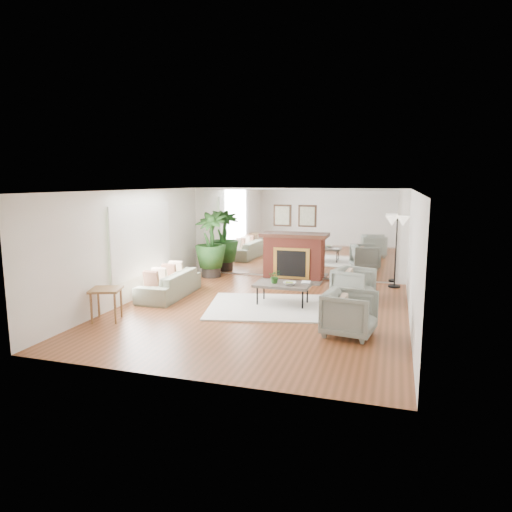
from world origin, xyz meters
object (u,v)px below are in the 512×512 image
(floor_lamp, at_px, (397,227))
(fireplace, at_px, (293,256))
(sofa, at_px, (169,284))
(side_table, at_px, (106,294))
(armchair_front, at_px, (350,314))
(coffee_table, at_px, (283,285))
(potted_ficus, at_px, (211,242))
(armchair_back, at_px, (354,284))

(floor_lamp, bearing_deg, fireplace, 176.63)
(sofa, xyz_separation_m, side_table, (-0.28, -2.05, 0.24))
(armchair_front, height_order, side_table, armchair_front)
(coffee_table, xyz_separation_m, floor_lamp, (2.34, 2.50, 1.12))
(sofa, xyz_separation_m, potted_ficus, (0.07, 2.37, 0.69))
(fireplace, xyz_separation_m, side_table, (-2.65, -4.75, -0.12))
(sofa, bearing_deg, armchair_back, 99.98)
(sofa, relative_size, floor_lamp, 1.10)
(potted_ficus, bearing_deg, floor_lamp, 1.95)
(armchair_front, relative_size, floor_lamp, 0.48)
(side_table, height_order, potted_ficus, potted_ficus)
(coffee_table, distance_m, floor_lamp, 3.60)
(armchair_back, relative_size, floor_lamp, 0.45)
(armchair_front, xyz_separation_m, side_table, (-4.61, -0.49, 0.14))
(armchair_back, bearing_deg, armchair_front, -160.13)
(fireplace, xyz_separation_m, potted_ficus, (-2.30, -0.33, 0.33))
(sofa, height_order, armchair_back, armchair_back)
(fireplace, distance_m, sofa, 3.61)
(side_table, bearing_deg, potted_ficus, 85.42)
(side_table, bearing_deg, coffee_table, 34.83)
(coffee_table, xyz_separation_m, armchair_front, (1.60, -1.60, -0.05))
(sofa, distance_m, floor_lamp, 5.81)
(armchair_front, relative_size, side_table, 1.22)
(sofa, height_order, potted_ficus, potted_ficus)
(armchair_front, bearing_deg, side_table, 105.04)
(fireplace, bearing_deg, coffee_table, -82.31)
(coffee_table, height_order, side_table, side_table)
(armchair_front, distance_m, potted_ficus, 5.82)
(coffee_table, height_order, armchair_front, armchair_front)
(fireplace, distance_m, coffee_table, 2.69)
(coffee_table, bearing_deg, side_table, -145.17)
(armchair_back, bearing_deg, sofa, 118.30)
(potted_ficus, bearing_deg, fireplace, 8.16)
(coffee_table, bearing_deg, sofa, -179.13)
(fireplace, relative_size, side_table, 2.88)
(fireplace, bearing_deg, armchair_front, -65.32)
(coffee_table, xyz_separation_m, side_table, (-3.01, -2.09, 0.09))
(fireplace, height_order, armchair_front, fireplace)
(coffee_table, relative_size, sofa, 0.60)
(armchair_front, xyz_separation_m, potted_ficus, (-4.25, 3.93, 0.59))
(side_table, relative_size, floor_lamp, 0.39)
(floor_lamp, bearing_deg, potted_ficus, -178.05)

